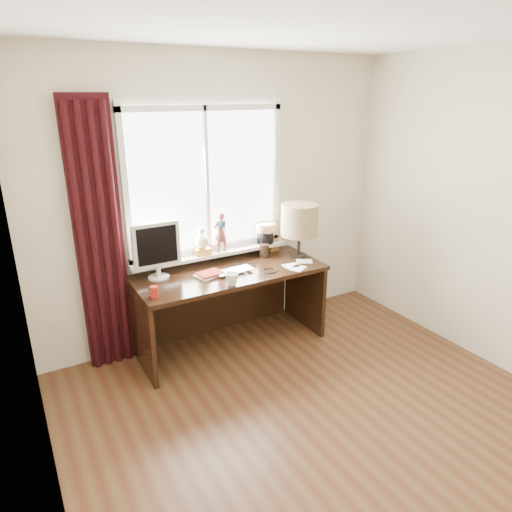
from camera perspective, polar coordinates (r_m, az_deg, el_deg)
floor at (r=3.36m, az=12.37°, el=-22.75°), size 3.50×4.00×0.00m
ceiling at (r=2.52m, az=17.19°, el=27.00°), size 3.50×4.00×0.00m
wall_back at (r=4.26m, az=-4.46°, el=6.89°), size 3.50×0.00×2.60m
wall_left at (r=2.00m, az=-25.78°, el=-10.74°), size 0.00×4.00×2.60m
laptop at (r=4.02m, az=-2.73°, el=-1.90°), size 0.35×0.24×0.03m
mug at (r=3.75m, az=-3.06°, el=-2.85°), size 0.15×0.15×0.11m
red_cup at (r=3.62m, az=-12.59°, el=-4.38°), size 0.07×0.07×0.09m
window at (r=4.16m, az=-5.88°, el=6.62°), size 1.52×0.20×1.40m
curtain at (r=3.89m, az=-18.98°, el=1.76°), size 0.38×0.09×2.25m
desk at (r=4.24m, az=-3.80°, el=-4.49°), size 1.70×0.70×0.75m
monitor at (r=3.90m, az=-12.31°, el=1.07°), size 0.40×0.18×0.49m
notebook_stack at (r=3.97m, az=-5.89°, el=-2.27°), size 0.26×0.22×0.03m
brush_holder at (r=4.40m, az=1.02°, el=0.74°), size 0.09×0.09×0.25m
icon_frame at (r=4.55m, az=2.30°, el=1.41°), size 0.10×0.03×0.13m
table_lamp at (r=4.31m, az=5.46°, el=4.44°), size 0.35×0.35×0.52m
loose_papers at (r=4.21m, az=5.25°, el=-1.12°), size 0.34×0.29×0.00m
desk_cables at (r=4.13m, az=-0.07°, el=-1.39°), size 0.30×0.44×0.01m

